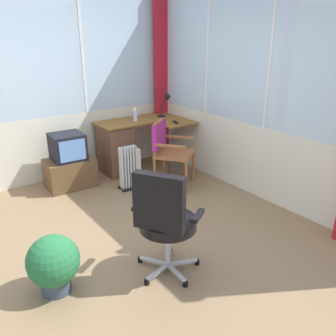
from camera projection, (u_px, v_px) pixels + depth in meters
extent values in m
cube|color=#866C4C|center=(121.00, 250.00, 3.56)|extent=(5.09, 5.28, 0.06)
cube|color=silver|center=(44.00, 150.00, 5.02)|extent=(4.09, 0.06, 0.92)
cube|color=silver|center=(32.00, 55.00, 4.55)|extent=(4.00, 0.06, 1.65)
cube|color=white|center=(82.00, 53.00, 4.93)|extent=(0.04, 0.07, 1.65)
cube|color=silver|center=(261.00, 163.00, 4.52)|extent=(0.06, 4.28, 0.92)
cube|color=silver|center=(272.00, 57.00, 4.06)|extent=(0.06, 4.19, 1.65)
cube|color=white|center=(272.00, 57.00, 4.06)|extent=(0.07, 0.04, 1.65)
cube|color=white|center=(209.00, 53.00, 4.86)|extent=(0.07, 0.04, 1.65)
cube|color=#B41C28|center=(161.00, 78.00, 5.68)|extent=(0.23, 0.08, 2.66)
cube|color=brown|center=(138.00, 120.00, 5.42)|extent=(1.30, 0.55, 0.02)
cube|color=brown|center=(176.00, 123.00, 5.27)|extent=(0.55, 0.39, 0.02)
cube|color=brown|center=(115.00, 150.00, 5.33)|extent=(0.40, 0.51, 0.73)
cylinder|color=#4C4C51|center=(170.00, 153.00, 5.17)|extent=(0.04, 0.04, 0.74)
cylinder|color=#4C4C51|center=(97.00, 148.00, 5.40)|extent=(0.04, 0.04, 0.74)
cylinder|color=black|center=(161.00, 116.00, 5.61)|extent=(0.13, 0.13, 0.02)
cylinder|color=black|center=(161.00, 110.00, 5.57)|extent=(0.02, 0.02, 0.18)
cylinder|color=black|center=(165.00, 99.00, 5.51)|extent=(0.02, 0.07, 0.17)
cone|color=black|center=(169.00, 97.00, 5.50)|extent=(0.12, 0.12, 0.12)
cube|color=black|center=(176.00, 122.00, 5.22)|extent=(0.09, 0.16, 0.02)
cylinder|color=silver|center=(135.00, 116.00, 5.31)|extent=(0.06, 0.06, 0.16)
cone|color=white|center=(135.00, 108.00, 5.27)|extent=(0.06, 0.06, 0.06)
cylinder|color=#995E34|center=(186.00, 178.00, 4.68)|extent=(0.04, 0.04, 0.44)
cylinder|color=#995E34|center=(193.00, 166.00, 5.07)|extent=(0.04, 0.04, 0.44)
cylinder|color=#995E34|center=(155.00, 174.00, 4.79)|extent=(0.04, 0.04, 0.44)
cylinder|color=#995E34|center=(164.00, 163.00, 5.19)|extent=(0.04, 0.04, 0.44)
cube|color=#995E34|center=(175.00, 154.00, 4.85)|extent=(0.67, 0.67, 0.04)
cube|color=#995E34|center=(159.00, 136.00, 4.82)|extent=(0.36, 0.29, 0.43)
cube|color=#AC2B85|center=(159.00, 135.00, 4.81)|extent=(0.40, 0.32, 0.36)
cube|color=#995E34|center=(170.00, 146.00, 4.58)|extent=(0.29, 0.37, 0.03)
cube|color=#995E34|center=(179.00, 137.00, 4.98)|extent=(0.29, 0.37, 0.03)
cube|color=#B7B7BF|center=(154.00, 261.00, 3.27)|extent=(0.18, 0.26, 0.02)
cylinder|color=black|center=(140.00, 260.00, 3.32)|extent=(0.05, 0.05, 0.05)
cube|color=#B7B7BF|center=(158.00, 272.00, 3.12)|extent=(0.28, 0.10, 0.02)
cylinder|color=black|center=(147.00, 282.00, 3.02)|extent=(0.05, 0.05, 0.05)
cube|color=#B7B7BF|center=(176.00, 273.00, 3.11)|extent=(0.06, 0.28, 0.02)
cylinder|color=black|center=(185.00, 284.00, 3.00)|extent=(0.05, 0.05, 0.05)
cube|color=#B7B7BF|center=(183.00, 262.00, 3.25)|extent=(0.27, 0.14, 0.02)
cylinder|color=black|center=(197.00, 262.00, 3.29)|extent=(0.05, 0.05, 0.05)
cube|color=#B7B7BF|center=(169.00, 255.00, 3.35)|extent=(0.21, 0.24, 0.02)
cylinder|color=black|center=(170.00, 249.00, 3.49)|extent=(0.05, 0.05, 0.05)
cylinder|color=#B7B7BF|center=(168.00, 246.00, 3.14)|extent=(0.05, 0.05, 0.37)
cylinder|color=black|center=(168.00, 223.00, 3.06)|extent=(0.50, 0.50, 0.09)
cube|color=black|center=(159.00, 203.00, 2.80)|extent=(0.30, 0.41, 0.48)
cube|color=black|center=(198.00, 216.00, 2.92)|extent=(0.21, 0.16, 0.04)
cube|color=black|center=(139.00, 205.00, 3.11)|extent=(0.21, 0.16, 0.04)
cube|color=brown|center=(70.00, 173.00, 4.89)|extent=(0.66, 0.47, 0.40)
cube|color=black|center=(68.00, 147.00, 4.76)|extent=(0.44, 0.42, 0.36)
cube|color=#6390D6|center=(73.00, 151.00, 4.60)|extent=(0.34, 0.02, 0.28)
cube|color=silver|center=(121.00, 168.00, 4.73)|extent=(0.03, 0.10, 0.57)
cube|color=silver|center=(124.00, 168.00, 4.75)|extent=(0.03, 0.10, 0.57)
cube|color=silver|center=(127.00, 167.00, 4.77)|extent=(0.03, 0.10, 0.57)
cube|color=silver|center=(130.00, 167.00, 4.79)|extent=(0.03, 0.10, 0.57)
cube|color=silver|center=(133.00, 166.00, 4.82)|extent=(0.03, 0.10, 0.57)
cube|color=silver|center=(135.00, 165.00, 4.84)|extent=(0.03, 0.10, 0.57)
cube|color=black|center=(132.00, 189.00, 4.84)|extent=(0.27, 0.05, 0.03)
cube|color=black|center=(127.00, 185.00, 4.95)|extent=(0.27, 0.05, 0.03)
cube|color=silver|center=(138.00, 163.00, 4.85)|extent=(0.06, 0.09, 0.40)
cylinder|color=#364456|center=(56.00, 284.00, 2.94)|extent=(0.25, 0.25, 0.13)
sphere|color=#246C3C|center=(53.00, 261.00, 2.86)|extent=(0.43, 0.43, 0.43)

